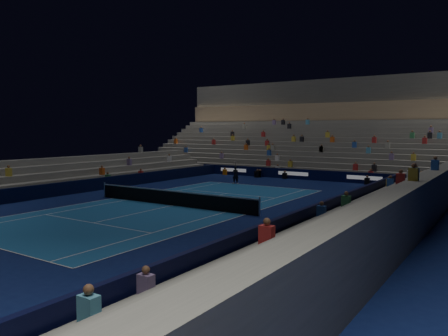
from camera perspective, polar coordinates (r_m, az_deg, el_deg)
ground at (r=28.71m, az=-6.67°, el=-4.85°), size 90.00×90.00×0.00m
court_surface at (r=28.71m, az=-6.67°, el=-4.84°), size 10.97×23.77×0.01m
sponsor_barrier_far at (r=44.26m, az=8.99°, el=-0.76°), size 44.00×0.25×1.00m
sponsor_barrier_east at (r=23.63m, az=11.68°, el=-5.82°), size 0.25×37.00×1.00m
sponsor_barrier_west at (r=35.62m, az=-18.68°, el=-2.35°), size 0.25×37.00×1.00m
grandstand_main at (r=52.76m, az=13.30°, el=3.22°), size 44.00×15.20×11.20m
grandstand_east at (r=22.52m, az=19.94°, el=-5.48°), size 5.00×37.00×2.50m
grandstand_west at (r=38.36m, az=-21.87°, el=-1.31°), size 5.00×37.00×2.50m
tennis_net at (r=28.63m, az=-6.68°, el=-3.86°), size 12.90×0.10×1.10m
tennis_player at (r=39.71m, az=1.50°, el=-0.90°), size 0.67×0.52×1.62m
broadcast_camera at (r=45.36m, az=4.32°, el=-0.78°), size 0.60×1.00×0.65m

